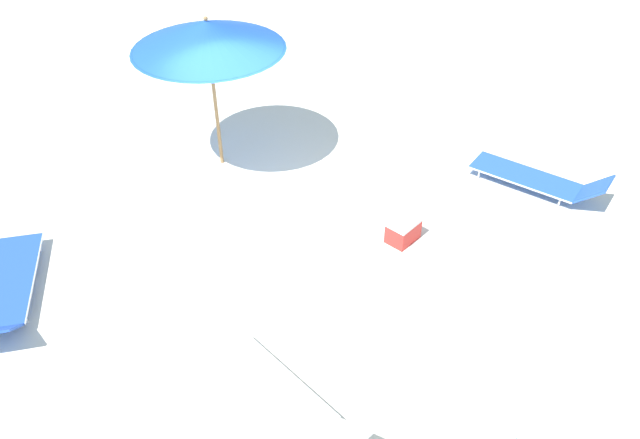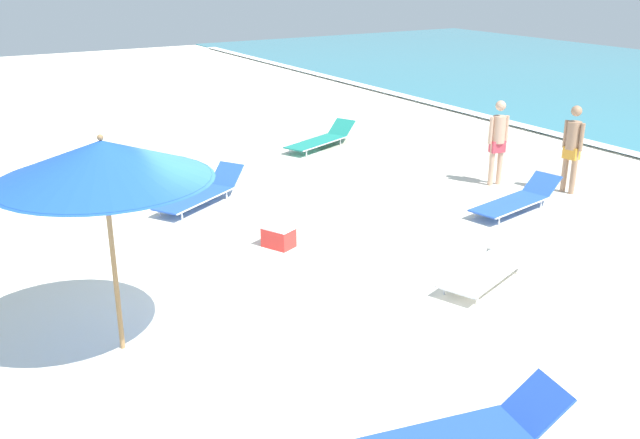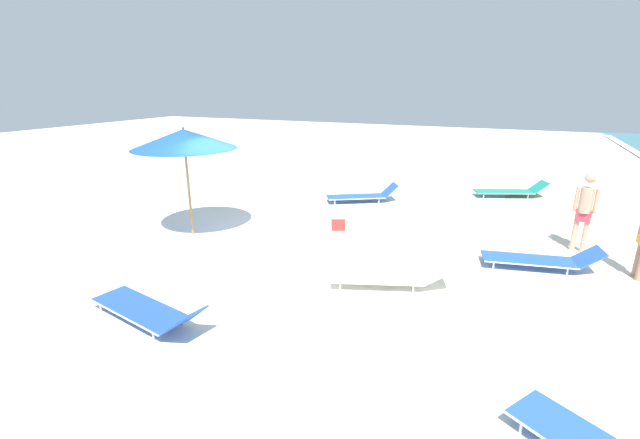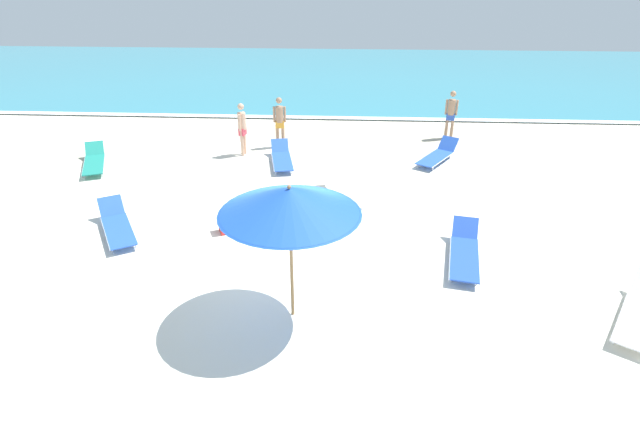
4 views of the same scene
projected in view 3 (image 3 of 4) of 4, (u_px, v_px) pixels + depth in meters
name	position (u px, v px, depth m)	size (l,w,h in m)	color
ground_plane	(260.00, 243.00, 10.28)	(60.00, 60.00, 0.16)	silver
beach_umbrella	(184.00, 139.00, 9.93)	(2.44, 2.44, 2.64)	#9E7547
sun_lounger_under_umbrella	(363.00, 195.00, 13.45)	(1.65, 2.19, 0.56)	blue
sun_lounger_beside_umbrella	(540.00, 259.00, 8.60)	(1.02, 2.27, 0.51)	blue
sun_lounger_near_water_right	(510.00, 191.00, 14.04)	(1.43, 2.32, 0.53)	#1E8475
sun_lounger_mid_beach_pair_a	(148.00, 311.00, 6.64)	(1.03, 2.34, 0.54)	blue
sun_lounger_mid_beach_pair_b	(389.00, 276.00, 7.85)	(1.30, 2.23, 0.47)	white
beachgoer_shoreline_child	(585.00, 208.00, 9.26)	(0.27, 0.44, 1.76)	tan
cooler_box	(338.00, 221.00, 11.01)	(0.60, 0.53, 0.37)	red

